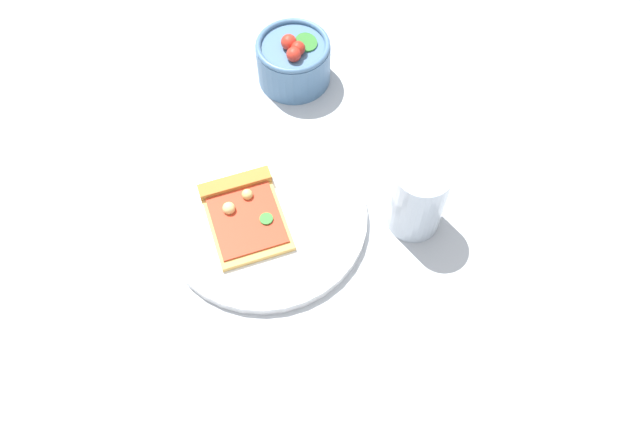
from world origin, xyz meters
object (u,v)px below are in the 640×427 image
at_px(pizza_slice_main, 243,210).
at_px(salad_bowl, 294,60).
at_px(plate, 266,217).
at_px(soda_glass, 418,199).

xyz_separation_m(pizza_slice_main, salad_bowl, (0.22, 0.13, 0.02)).
height_order(plate, pizza_slice_main, pizza_slice_main).
bearing_deg(salad_bowl, plate, -143.26).
distance_m(salad_bowl, soda_glass, 0.30).
distance_m(pizza_slice_main, salad_bowl, 0.25).
relative_size(salad_bowl, soda_glass, 0.98).
bearing_deg(plate, soda_glass, -45.74).
xyz_separation_m(salad_bowl, soda_glass, (-0.07, -0.29, 0.01)).
bearing_deg(pizza_slice_main, salad_bowl, 30.35).
height_order(pizza_slice_main, soda_glass, soda_glass).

